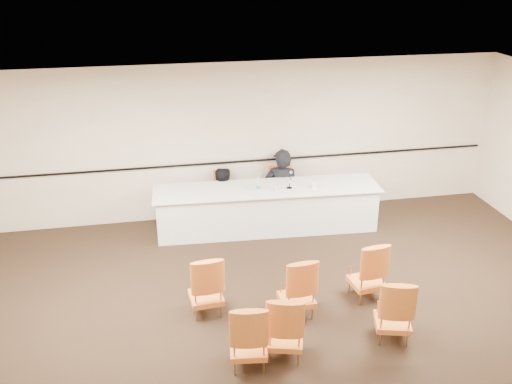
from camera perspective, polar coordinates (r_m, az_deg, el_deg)
floor at (r=8.10m, az=4.23°, el=-13.91°), size 10.00×10.00×0.00m
ceiling at (r=6.73m, az=4.98°, el=6.92°), size 10.00×10.00×0.00m
wall_back at (r=10.90m, az=-1.05°, el=5.16°), size 10.00×0.04×3.00m
wall_rail at (r=10.99m, az=-1.00°, el=3.11°), size 9.80×0.04×0.03m
panel_table at (r=10.61m, az=1.09°, el=-1.66°), size 4.20×1.18×0.83m
panelist_main at (r=11.21m, az=2.54°, el=-0.28°), size 0.78×0.61×1.90m
panelist_main_chair at (r=11.19m, az=2.55°, el=0.01°), size 0.53×0.53×0.95m
panelist_second at (r=11.14m, az=-3.49°, el=-1.44°), size 0.86×0.71×1.59m
panelist_second_chair at (r=11.04m, az=-3.52°, el=-0.33°), size 0.53×0.53×0.95m
papers at (r=10.49m, az=3.28°, el=0.50°), size 0.36×0.32×0.00m
microphone at (r=10.38m, az=3.37°, el=1.10°), size 0.18×0.23×0.29m
water_bottle at (r=10.29m, az=0.22°, el=0.81°), size 0.10×0.10×0.25m
drinking_glass at (r=10.34m, az=2.03°, el=0.46°), size 0.07×0.07×0.10m
coffee_cup at (r=10.44m, az=5.80°, el=0.64°), size 0.08×0.08×0.12m
aud_chair_front_left at (r=8.26m, az=-5.06°, el=-9.12°), size 0.54×0.54×0.95m
aud_chair_front_mid at (r=8.20m, az=4.12°, el=-9.33°), size 0.54×0.54×0.95m
aud_chair_front_right at (r=8.72m, az=11.07°, el=-7.58°), size 0.56×0.56×0.95m
aud_chair_back_left at (r=7.28m, az=-0.78°, el=-13.99°), size 0.56×0.56×0.95m
aud_chair_back_mid at (r=7.44m, az=2.93°, el=-13.14°), size 0.62×0.62×0.95m
aud_chair_back_right at (r=7.94m, az=13.63°, el=-11.22°), size 0.62×0.62×0.95m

